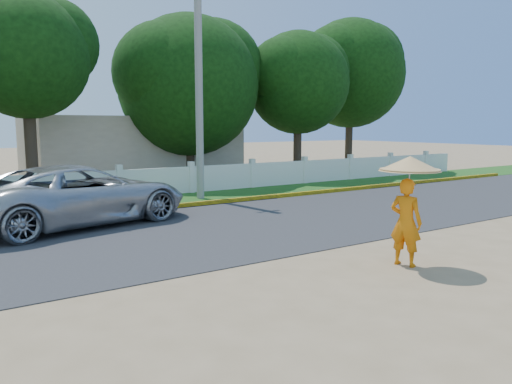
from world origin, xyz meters
TOP-DOWN VIEW (x-y plane):
  - ground at (0.00, 0.00)m, footprint 120.00×120.00m
  - road at (0.00, 4.50)m, footprint 60.00×7.00m
  - grass_verge at (0.00, 9.75)m, footprint 60.00×3.50m
  - curb at (0.00, 8.05)m, footprint 40.00×0.18m
  - fence at (0.00, 11.20)m, footprint 40.00×0.10m
  - building_near at (3.00, 18.00)m, footprint 10.00×6.00m
  - utility_pole at (2.55, 9.54)m, footprint 0.28×0.28m
  - vehicle at (-2.53, 7.05)m, footprint 6.57×4.07m
  - monk_with_parasol at (1.74, -0.76)m, footprint 1.20×1.20m
  - tree_row at (1.47, 14.62)m, footprint 35.11×7.59m

SIDE VIEW (x-z plane):
  - ground at x=0.00m, z-range 0.00..0.00m
  - road at x=0.00m, z-range 0.00..0.02m
  - grass_verge at x=0.00m, z-range 0.00..0.03m
  - curb at x=0.00m, z-range 0.00..0.16m
  - fence at x=0.00m, z-range 0.00..1.10m
  - vehicle at x=-2.53m, z-range 0.00..1.70m
  - monk_with_parasol at x=1.74m, z-range 0.33..2.51m
  - building_near at x=3.00m, z-range 0.00..3.20m
  - utility_pole at x=2.55m, z-range 0.00..8.22m
  - tree_row at x=1.47m, z-range 0.59..9.69m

